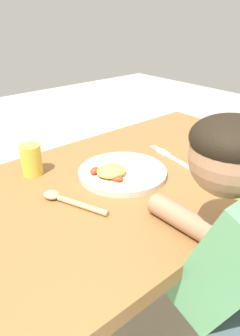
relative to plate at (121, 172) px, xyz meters
name	(u,v)px	position (x,y,z in m)	size (l,w,h in m)	color
dining_table	(113,220)	(-0.05, -0.02, -0.14)	(1.43, 0.70, 0.72)	brown
plate	(121,172)	(0.00, 0.00, 0.00)	(0.28, 0.28, 0.05)	beige
fork	(170,156)	(0.22, -0.01, -0.01)	(0.06, 0.22, 0.01)	silver
spoon	(66,200)	(-0.21, -0.02, 0.00)	(0.10, 0.20, 0.02)	tan
drinking_cup	(31,160)	(-0.20, 0.19, 0.04)	(0.06, 0.06, 0.10)	gold
person	(232,320)	(-0.06, -0.46, -0.18)	(0.19, 0.37, 1.02)	#47565B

